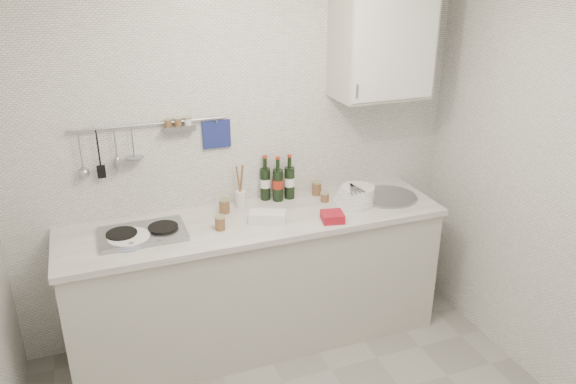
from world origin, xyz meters
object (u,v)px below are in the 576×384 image
Objects in this scene: wall_cabinet at (382,42)px; wine_bottles at (278,178)px; plate_stack_hob at (128,239)px; plate_stack_sink at (356,196)px; utensil_crock at (241,197)px.

wall_cabinet reaches higher than wine_bottles.
wall_cabinet is 1.98m from plate_stack_hob.
plate_stack_sink is 0.94× the size of wine_bottles.
plate_stack_sink is (-0.20, -0.12, -0.98)m from wall_cabinet.
wall_cabinet is at bearing -5.47° from utensil_crock.
plate_stack_hob is at bearing -178.38° from plate_stack_sink.
wall_cabinet reaches higher than utensil_crock.
plate_stack_sink reaches higher than plate_stack_hob.
utensil_crock is at bearing 163.92° from plate_stack_sink.
wall_cabinet is 1.01m from plate_stack_sink.
wall_cabinet is 1.11m from wine_bottles.
wine_bottles is at bearing 169.78° from wall_cabinet.
utensil_crock is at bearing 174.53° from wall_cabinet.
wine_bottles is at bearing 152.58° from plate_stack_sink.
wine_bottles is (-0.47, 0.24, 0.10)m from plate_stack_sink.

